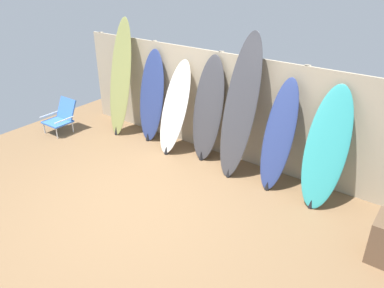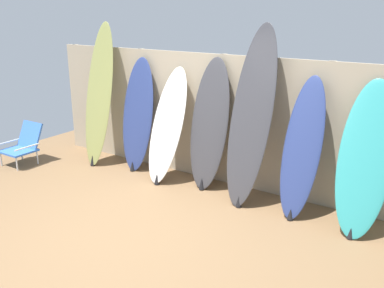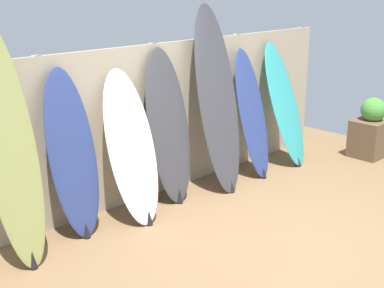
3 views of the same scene
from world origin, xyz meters
name	(u,v)px [view 1 (image 1 of 3)]	position (x,y,z in m)	size (l,w,h in m)	color
ground	(141,203)	(0.00, 0.00, 0.00)	(7.68, 7.68, 0.00)	brown
fence_back	(218,104)	(0.00, 2.01, 0.90)	(6.08, 0.11, 1.80)	tan
surfboard_olive_0	(120,79)	(-1.98, 1.63, 1.08)	(0.52, 0.56, 2.20)	olive
surfboard_navy_1	(152,97)	(-1.30, 1.74, 0.84)	(0.56, 0.43, 1.70)	navy
surfboard_white_2	(175,108)	(-0.66, 1.63, 0.80)	(0.62, 0.69, 1.61)	white
surfboard_charcoal_3	(208,110)	(-0.04, 1.74, 0.88)	(0.59, 0.45, 1.78)	#38383D
surfboard_charcoal_4	(240,108)	(0.64, 1.61, 1.10)	(0.63, 0.66, 2.23)	#38383D
surfboard_navy_5	(279,136)	(1.30, 1.62, 0.82)	(0.47, 0.55, 1.66)	navy
surfboard_teal_6	(326,148)	(2.00, 1.62, 0.83)	(0.61, 0.70, 1.67)	teal
beach_chair	(62,116)	(-2.98, 0.89, 0.32)	(0.50, 0.57, 0.64)	silver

